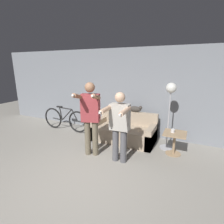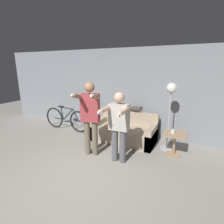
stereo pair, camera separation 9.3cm
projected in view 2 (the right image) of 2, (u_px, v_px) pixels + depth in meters
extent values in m
plane|color=gray|center=(63.00, 190.00, 3.02)|extent=(16.00, 16.00, 0.00)
cube|color=gray|center=(129.00, 92.00, 5.33)|extent=(10.00, 0.05, 2.60)
cube|color=tan|center=(124.00, 134.00, 4.97)|extent=(1.73, 0.87, 0.41)
cube|color=tan|center=(129.00, 117.00, 5.18)|extent=(1.73, 0.14, 0.38)
cube|color=tan|center=(100.00, 127.00, 5.29)|extent=(0.16, 0.87, 0.55)
cube|color=tan|center=(152.00, 136.00, 4.62)|extent=(0.16, 0.87, 0.55)
cylinder|color=#6B604C|center=(87.00, 138.00, 4.17)|extent=(0.14, 0.14, 0.84)
cylinder|color=#6B604C|center=(95.00, 138.00, 4.14)|extent=(0.14, 0.14, 0.84)
cube|color=#9E383D|center=(90.00, 108.00, 3.97)|extent=(0.46, 0.33, 0.63)
sphere|color=#9E7051|center=(89.00, 87.00, 3.85)|extent=(0.23, 0.23, 0.23)
cylinder|color=#9E7051|center=(77.00, 96.00, 3.69)|extent=(0.23, 0.51, 0.21)
cube|color=white|center=(73.00, 95.00, 3.45)|extent=(0.07, 0.13, 0.06)
cylinder|color=#9E7051|center=(95.00, 97.00, 3.63)|extent=(0.23, 0.51, 0.21)
cube|color=white|center=(92.00, 96.00, 3.38)|extent=(0.07, 0.13, 0.06)
cylinder|color=#56565B|center=(115.00, 145.00, 3.90)|extent=(0.14, 0.14, 0.75)
cylinder|color=#56565B|center=(123.00, 146.00, 3.82)|extent=(0.14, 0.14, 0.75)
cube|color=#B7B2A8|center=(119.00, 117.00, 3.69)|extent=(0.43, 0.24, 0.57)
sphere|color=#D8AD8C|center=(119.00, 97.00, 3.58)|extent=(0.22, 0.22, 0.22)
cylinder|color=#D8AD8C|center=(105.00, 109.00, 3.49)|extent=(0.11, 0.50, 0.10)
cube|color=white|center=(100.00, 112.00, 3.27)|extent=(0.04, 0.12, 0.04)
cylinder|color=#D8AD8C|center=(124.00, 111.00, 3.34)|extent=(0.11, 0.50, 0.10)
cube|color=white|center=(119.00, 114.00, 3.12)|extent=(0.04, 0.12, 0.04)
ellipsoid|color=#3D3833|center=(136.00, 109.00, 5.03)|extent=(0.37, 0.15, 0.17)
sphere|color=#3D3833|center=(141.00, 108.00, 4.95)|extent=(0.11, 0.11, 0.11)
ellipsoid|color=#3D3833|center=(130.00, 110.00, 5.15)|extent=(0.20, 0.04, 0.04)
cone|color=#3D3833|center=(140.00, 107.00, 4.93)|extent=(0.03, 0.03, 0.03)
cone|color=#3D3833|center=(141.00, 106.00, 4.97)|extent=(0.03, 0.03, 0.03)
cylinder|color=#B2B2B7|center=(166.00, 148.00, 4.55)|extent=(0.35, 0.35, 0.02)
cylinder|color=#B2B2B7|center=(169.00, 121.00, 4.36)|extent=(0.03, 0.03, 1.50)
sphere|color=white|center=(172.00, 88.00, 4.15)|extent=(0.25, 0.25, 0.25)
cylinder|color=#A38460|center=(173.00, 154.00, 4.24)|extent=(0.36, 0.36, 0.02)
cylinder|color=#A38460|center=(174.00, 145.00, 4.18)|extent=(0.06, 0.06, 0.52)
cube|color=#A38460|center=(175.00, 134.00, 4.11)|extent=(0.52, 0.52, 0.03)
cylinder|color=white|center=(173.00, 131.00, 4.12)|extent=(0.09, 0.09, 0.09)
torus|color=black|center=(79.00, 122.00, 5.59)|extent=(0.71, 0.05, 0.71)
torus|color=black|center=(55.00, 118.00, 6.03)|extent=(0.71, 0.05, 0.71)
cylinder|color=#282828|center=(68.00, 115.00, 5.72)|extent=(0.45, 0.04, 0.43)
cylinder|color=#282828|center=(62.00, 113.00, 5.83)|extent=(0.11, 0.04, 0.43)
cylinder|color=#282828|center=(67.00, 108.00, 5.68)|extent=(0.50, 0.04, 0.05)
cylinder|color=#282828|center=(59.00, 119.00, 5.95)|extent=(0.39, 0.04, 0.05)
cylinder|color=#282828|center=(76.00, 115.00, 5.58)|extent=(0.24, 0.04, 0.41)
cube|color=black|center=(61.00, 106.00, 5.78)|extent=(0.20, 0.07, 0.04)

